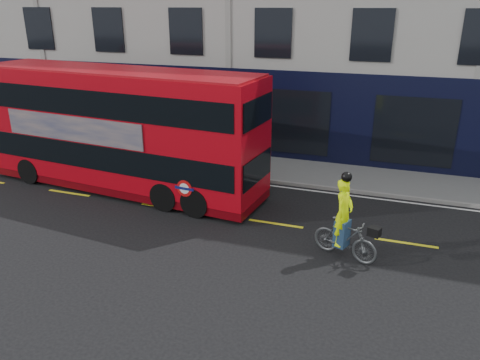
% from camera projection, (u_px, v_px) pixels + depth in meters
% --- Properties ---
extents(ground, '(120.00, 120.00, 0.00)m').
position_uv_depth(ground, '(143.00, 225.00, 14.98)').
color(ground, black).
rests_on(ground, ground).
extents(pavement, '(60.00, 3.00, 0.12)m').
position_uv_depth(pavement, '(218.00, 163.00, 20.70)').
color(pavement, slate).
rests_on(pavement, ground).
extents(kerb, '(60.00, 0.12, 0.13)m').
position_uv_depth(kerb, '(204.00, 173.00, 19.37)').
color(kerb, gray).
rests_on(kerb, ground).
extents(road_edge_line, '(58.00, 0.10, 0.01)m').
position_uv_depth(road_edge_line, '(201.00, 177.00, 19.13)').
color(road_edge_line, silver).
rests_on(road_edge_line, ground).
extents(lane_dashes, '(58.00, 0.12, 0.01)m').
position_uv_depth(lane_dashes, '(165.00, 207.00, 16.30)').
color(lane_dashes, yellow).
rests_on(lane_dashes, ground).
extents(bus, '(11.34, 3.60, 4.50)m').
position_uv_depth(bus, '(120.00, 129.00, 17.23)').
color(bus, '#BA0712').
rests_on(bus, ground).
extents(cyclist, '(1.98, 1.16, 2.52)m').
position_uv_depth(cyclist, '(345.00, 230.00, 12.81)').
color(cyclist, '#4A4D4F').
rests_on(cyclist, ground).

